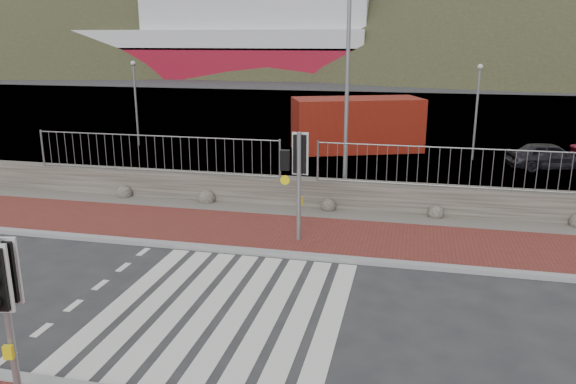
% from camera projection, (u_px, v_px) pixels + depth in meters
% --- Properties ---
extents(ground, '(220.00, 220.00, 0.00)m').
position_uv_depth(ground, '(225.00, 310.00, 11.02)').
color(ground, '#28282B').
rests_on(ground, ground).
extents(sidewalk_far, '(40.00, 3.00, 0.08)m').
position_uv_depth(sidewalk_far, '(279.00, 233.00, 15.25)').
color(sidewalk_far, maroon).
rests_on(sidewalk_far, ground).
extents(kerb_far, '(40.00, 0.25, 0.12)m').
position_uv_depth(kerb_far, '(264.00, 253.00, 13.83)').
color(kerb_far, gray).
rests_on(kerb_far, ground).
extents(zebra_crossing, '(4.62, 5.60, 0.01)m').
position_uv_depth(zebra_crossing, '(225.00, 310.00, 11.02)').
color(zebra_crossing, silver).
rests_on(zebra_crossing, ground).
extents(gravel_strip, '(40.00, 1.50, 0.06)m').
position_uv_depth(gravel_strip, '(294.00, 212.00, 17.13)').
color(gravel_strip, '#59544C').
rests_on(gravel_strip, ground).
extents(stone_wall, '(40.00, 0.60, 0.90)m').
position_uv_depth(stone_wall, '(300.00, 192.00, 17.77)').
color(stone_wall, '#47413A').
rests_on(stone_wall, ground).
extents(railing, '(18.07, 0.07, 1.22)m').
position_uv_depth(railing, '(299.00, 151.00, 17.27)').
color(railing, gray).
rests_on(railing, stone_wall).
extents(quay, '(120.00, 40.00, 0.50)m').
position_uv_depth(quay, '(362.00, 119.00, 37.27)').
color(quay, '#4C4C4F').
rests_on(quay, ground).
extents(water, '(220.00, 50.00, 0.05)m').
position_uv_depth(water, '(389.00, 81.00, 70.19)').
color(water, '#3F4C54').
rests_on(water, ground).
extents(ferry, '(50.00, 16.00, 20.00)m').
position_uv_depth(ferry, '(215.00, 37.00, 78.73)').
color(ferry, maroon).
rests_on(ferry, ground).
extents(hills_backdrop, '(254.00, 90.00, 100.00)m').
position_uv_depth(hills_backdrop, '(429.00, 205.00, 98.35)').
color(hills_backdrop, '#2B311D').
rests_on(hills_backdrop, ground).
extents(traffic_signal_near, '(0.41, 0.30, 2.59)m').
position_uv_depth(traffic_signal_near, '(4.00, 289.00, 7.61)').
color(traffic_signal_near, gray).
rests_on(traffic_signal_near, ground).
extents(traffic_signal_far, '(0.69, 0.25, 2.91)m').
position_uv_depth(traffic_signal_far, '(297.00, 164.00, 14.13)').
color(traffic_signal_far, gray).
rests_on(traffic_signal_far, ground).
extents(streetlight, '(1.53, 0.40, 7.26)m').
position_uv_depth(streetlight, '(351.00, 75.00, 17.24)').
color(streetlight, gray).
rests_on(streetlight, ground).
extents(shipping_container, '(6.42, 4.44, 2.47)m').
position_uv_depth(shipping_container, '(357.00, 124.00, 26.51)').
color(shipping_container, maroon).
rests_on(shipping_container, ground).
extents(car_a, '(3.44, 1.91, 1.11)m').
position_uv_depth(car_a, '(549.00, 156.00, 22.77)').
color(car_a, black).
rests_on(car_a, ground).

